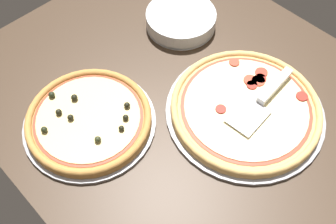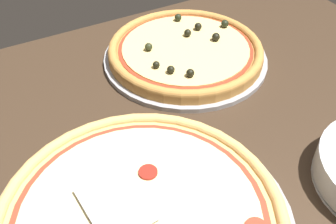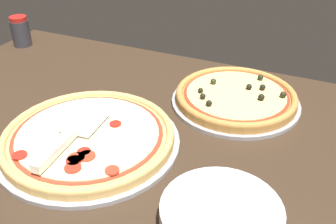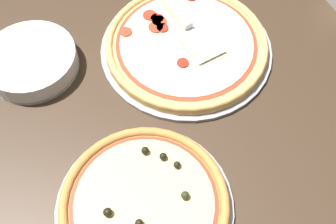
% 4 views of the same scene
% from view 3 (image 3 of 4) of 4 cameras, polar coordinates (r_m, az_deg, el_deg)
% --- Properties ---
extents(ground_plane, '(1.36, 0.96, 0.04)m').
position_cam_3_polar(ground_plane, '(0.96, -6.28, -4.07)').
color(ground_plane, '#38281C').
extents(pizza_pan_front, '(0.42, 0.42, 0.01)m').
position_cam_3_polar(pizza_pan_front, '(0.93, -11.36, -4.31)').
color(pizza_pan_front, '#939399').
rests_on(pizza_pan_front, ground_plane).
extents(pizza_front, '(0.39, 0.39, 0.03)m').
position_cam_3_polar(pizza_front, '(0.92, -11.49, -3.40)').
color(pizza_front, '#DBAD60').
rests_on(pizza_front, pizza_pan_front).
extents(pizza_pan_back, '(0.34, 0.34, 0.01)m').
position_cam_3_polar(pizza_pan_back, '(1.08, 9.73, 1.45)').
color(pizza_pan_back, '#939399').
rests_on(pizza_pan_back, ground_plane).
extents(pizza_back, '(0.32, 0.32, 0.04)m').
position_cam_3_polar(pizza_back, '(1.07, 9.83, 2.35)').
color(pizza_back, '#B77F3D').
rests_on(pizza_back, pizza_pan_back).
extents(serving_spatula, '(0.08, 0.24, 0.02)m').
position_cam_3_polar(serving_spatula, '(0.87, -15.05, -4.30)').
color(serving_spatula, silver).
rests_on(serving_spatula, pizza_front).
extents(plate_stack, '(0.22, 0.22, 0.05)m').
position_cam_3_polar(plate_stack, '(0.72, 7.66, -14.89)').
color(plate_stack, silver).
rests_on(plate_stack, ground_plane).
extents(parmesan_shaker, '(0.06, 0.06, 0.11)m').
position_cam_3_polar(parmesan_shaker, '(1.51, -20.62, 10.90)').
color(parmesan_shaker, '#333338').
rests_on(parmesan_shaker, ground_plane).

